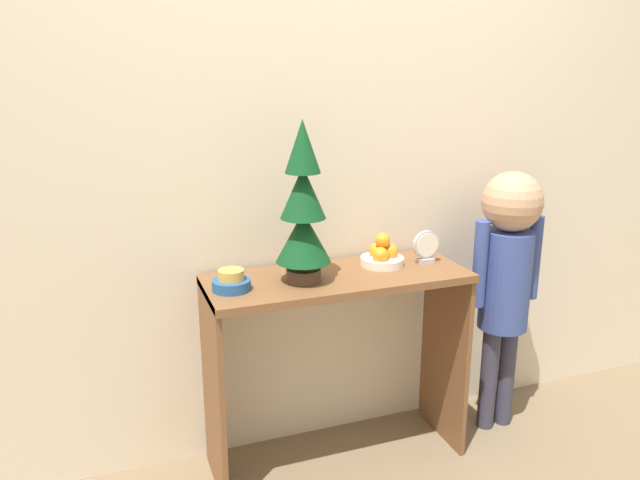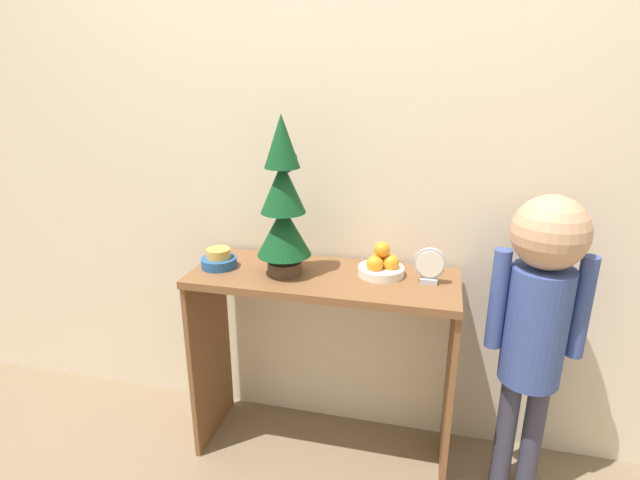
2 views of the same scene
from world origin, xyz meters
name	(u,v)px [view 1 (image 1 of 2)]	position (x,y,z in m)	size (l,w,h in m)	color
back_wall	(316,150)	(0.00, 0.43, 1.25)	(7.00, 0.05, 2.50)	beige
console_table	(337,324)	(0.00, 0.19, 0.60)	(1.02, 0.39, 0.80)	brown
mini_tree	(303,209)	(-0.15, 0.17, 1.08)	(0.20, 0.20, 0.60)	#4C3828
fruit_bowl	(382,255)	(0.21, 0.25, 0.84)	(0.17, 0.17, 0.13)	silver
singing_bowl	(231,282)	(-0.42, 0.17, 0.84)	(0.14, 0.14, 0.08)	#235189
desk_clock	(426,247)	(0.39, 0.21, 0.87)	(0.11, 0.04, 0.13)	#B2B2B7
child_figure	(507,263)	(0.77, 0.18, 0.77)	(0.33, 0.25, 1.16)	#38384C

